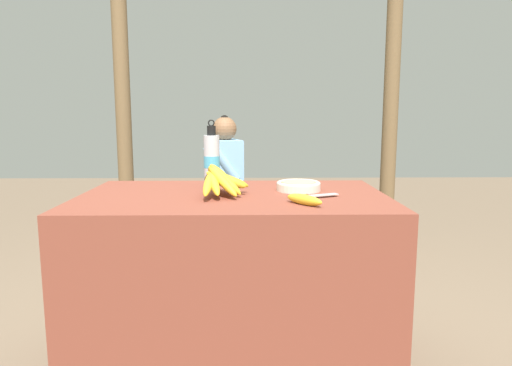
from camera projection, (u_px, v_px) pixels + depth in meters
name	position (u px, v px, depth m)	size (l,w,h in m)	color
market_counter	(234.00, 284.00, 1.96)	(1.27, 0.78, 0.79)	brown
banana_bunch_ripe	(220.00, 180.00, 1.86)	(0.20, 0.33, 0.14)	#4C381E
serving_bowl	(298.00, 185.00, 1.99)	(0.19, 0.19, 0.04)	silver
water_bottle	(212.00, 160.00, 2.04)	(0.07, 0.07, 0.31)	silver
loose_banana_front	(304.00, 200.00, 1.68)	(0.14, 0.15, 0.04)	gold
knife	(310.00, 196.00, 1.80)	(0.19, 0.10, 0.02)	#BCBCC1
wooden_bench	(258.00, 215.00, 3.42)	(1.58, 0.32, 0.43)	#4C3823
seated_vendor	(219.00, 180.00, 3.33)	(0.46, 0.43, 1.11)	#564C60
banana_bunch_green	(321.00, 198.00, 3.40)	(0.18, 0.28, 0.12)	#4C381E
support_post_near	(122.00, 78.00, 3.64)	(0.12, 0.12, 2.79)	brown
support_post_far	(392.00, 79.00, 3.68)	(0.12, 0.12, 2.79)	brown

